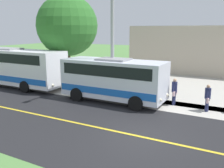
# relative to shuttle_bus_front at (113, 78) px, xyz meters

# --- Properties ---
(ground_plane) EXTENTS (120.00, 120.00, 0.00)m
(ground_plane) POSITION_rel_shuttle_bus_front_xyz_m (4.50, 3.83, -1.58)
(ground_plane) COLOR #548442
(road_surface) EXTENTS (8.00, 100.00, 0.01)m
(road_surface) POSITION_rel_shuttle_bus_front_xyz_m (4.50, 3.83, -1.57)
(road_surface) COLOR black
(road_surface) RESTS_ON ground
(sidewalk) EXTENTS (2.40, 100.00, 0.01)m
(sidewalk) POSITION_rel_shuttle_bus_front_xyz_m (-0.70, 3.83, -1.57)
(sidewalk) COLOR #B2ADA3
(sidewalk) RESTS_ON ground
(road_centre_line) EXTENTS (0.16, 100.00, 0.00)m
(road_centre_line) POSITION_rel_shuttle_bus_front_xyz_m (4.50, 3.83, -1.57)
(road_centre_line) COLOR gold
(road_centre_line) RESTS_ON ground
(shuttle_bus_front) EXTENTS (2.65, 7.00, 2.86)m
(shuttle_bus_front) POSITION_rel_shuttle_bus_front_xyz_m (0.00, 0.00, 0.00)
(shuttle_bus_front) COLOR silver
(shuttle_bus_front) RESTS_ON ground
(transit_bus_rear) EXTENTS (2.71, 12.01, 3.19)m
(transit_bus_rear) POSITION_rel_shuttle_bus_front_xyz_m (-0.03, -10.64, 0.17)
(transit_bus_rear) COLOR white
(transit_bus_rear) RESTS_ON ground
(pedestrian_with_bags) EXTENTS (0.72, 0.34, 1.61)m
(pedestrian_with_bags) POSITION_rel_shuttle_bus_front_xyz_m (-0.68, 5.84, -0.72)
(pedestrian_with_bags) COLOR #1E2347
(pedestrian_with_bags) RESTS_ON ground
(pedestrian_waiting) EXTENTS (0.72, 0.34, 1.71)m
(pedestrian_waiting) POSITION_rel_shuttle_bus_front_xyz_m (-1.07, 3.79, -0.66)
(pedestrian_waiting) COLOR #1E2347
(pedestrian_waiting) RESTS_ON ground
(street_light_pole) EXTENTS (1.97, 0.24, 8.36)m
(street_light_pole) POSITION_rel_shuttle_bus_front_xyz_m (-0.38, -0.35, 3.02)
(street_light_pole) COLOR #9E9EA3
(street_light_pole) RESTS_ON ground
(tree_curbside) EXTENTS (5.11, 5.11, 7.56)m
(tree_curbside) POSITION_rel_shuttle_bus_front_xyz_m (-2.90, -5.95, 3.42)
(tree_curbside) COLOR brown
(tree_curbside) RESTS_ON ground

